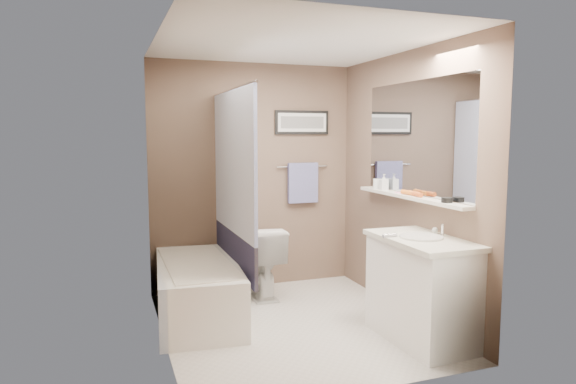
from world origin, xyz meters
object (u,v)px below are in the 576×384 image
object	(u,v)px
hair_brush_front	(415,194)
candle_bowl_near	(447,200)
toilet	(260,261)
glass_jar	(377,184)
hair_brush_back	(410,193)
soap_bottle	(384,182)
vanity	(422,292)
bathtub	(198,290)

from	to	relation	value
hair_brush_front	candle_bowl_near	bearing A→B (deg)	-90.00
toilet	glass_jar	bearing A→B (deg)	158.70
toilet	hair_brush_back	xyz separation A→B (m)	(1.07, -1.06, 0.77)
candle_bowl_near	hair_brush_back	size ratio (longest dim) A/B	0.41
soap_bottle	hair_brush_front	bearing A→B (deg)	-90.00
vanity	hair_brush_back	world-z (taller)	hair_brush_back
vanity	glass_jar	world-z (taller)	glass_jar
candle_bowl_near	hair_brush_front	size ratio (longest dim) A/B	0.41
bathtub	candle_bowl_near	world-z (taller)	candle_bowl_near
hair_brush_back	glass_jar	xyz separation A→B (m)	(0.00, 0.59, 0.03)
vanity	glass_jar	size ratio (longest dim) A/B	9.00
candle_bowl_near	bathtub	bearing A→B (deg)	146.76
bathtub	toilet	bearing A→B (deg)	34.81
toilet	soap_bottle	xyz separation A→B (m)	(1.07, -0.60, 0.83)
candle_bowl_near	hair_brush_back	world-z (taller)	hair_brush_back
hair_brush_back	glass_jar	distance (m)	0.59
hair_brush_back	glass_jar	bearing A→B (deg)	90.00
hair_brush_front	toilet	bearing A→B (deg)	133.24
candle_bowl_near	glass_jar	bearing A→B (deg)	90.00
hair_brush_back	soap_bottle	bearing A→B (deg)	90.00
bathtub	vanity	distance (m)	1.97
hair_brush_front	soap_bottle	distance (m)	0.54
candle_bowl_near	vanity	bearing A→B (deg)	169.66
bathtub	soap_bottle	xyz separation A→B (m)	(1.79, -0.19, 0.94)
candle_bowl_near	soap_bottle	size ratio (longest dim) A/B	0.58
toilet	candle_bowl_near	world-z (taller)	candle_bowl_near
toilet	vanity	xyz separation A→B (m)	(0.89, -1.54, 0.04)
glass_jar	bathtub	bearing A→B (deg)	177.89
toilet	hair_brush_back	bearing A→B (deg)	137.86
hair_brush_front	hair_brush_back	distance (m)	0.08
toilet	candle_bowl_near	size ratio (longest dim) A/B	8.11
bathtub	soap_bottle	distance (m)	2.03
bathtub	hair_brush_back	xyz separation A→B (m)	(1.79, -0.65, 0.89)
candle_bowl_near	soap_bottle	world-z (taller)	soap_bottle
candle_bowl_near	soap_bottle	bearing A→B (deg)	90.00
soap_bottle	glass_jar	bearing A→B (deg)	90.00
bathtub	glass_jar	distance (m)	2.01
bathtub	toilet	distance (m)	0.83
hair_brush_front	soap_bottle	size ratio (longest dim) A/B	1.41
hair_brush_front	vanity	bearing A→B (deg)	-114.57
toilet	hair_brush_front	xyz separation A→B (m)	(1.07, -1.14, 0.77)
glass_jar	hair_brush_back	bearing A→B (deg)	-90.00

